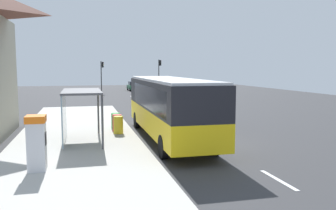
{
  "coord_description": "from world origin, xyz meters",
  "views": [
    {
      "loc": [
        -6.11,
        -16.12,
        3.76
      ],
      "look_at": [
        -1.0,
        4.34,
        1.5
      ],
      "focal_mm": 37.18,
      "sensor_mm": 36.0,
      "label": 1
    }
  ],
  "objects_px": {
    "sedan_near": "(134,86)",
    "recycling_bin_yellow": "(118,125)",
    "white_van": "(156,89)",
    "ticket_machine": "(37,143)",
    "traffic_light_far_side": "(102,72)",
    "bus_shelter": "(75,103)",
    "recycling_bin_green": "(116,121)",
    "sedan_far": "(144,89)",
    "recycling_bin_red": "(117,123)",
    "traffic_light_near_side": "(159,71)",
    "bus": "(169,105)"
  },
  "relations": [
    {
      "from": "bus_shelter",
      "to": "sedan_near",
      "type": "bearing_deg",
      "value": 77.63
    },
    {
      "from": "ticket_machine",
      "to": "traffic_light_near_side",
      "type": "distance_m",
      "value": 41.46
    },
    {
      "from": "white_van",
      "to": "bus_shelter",
      "type": "distance_m",
      "value": 23.37
    },
    {
      "from": "recycling_bin_green",
      "to": "recycling_bin_red",
      "type": "bearing_deg",
      "value": -90.0
    },
    {
      "from": "sedan_near",
      "to": "sedan_far",
      "type": "height_order",
      "value": "same"
    },
    {
      "from": "sedan_far",
      "to": "traffic_light_near_side",
      "type": "height_order",
      "value": "traffic_light_near_side"
    },
    {
      "from": "sedan_near",
      "to": "recycling_bin_green",
      "type": "height_order",
      "value": "sedan_near"
    },
    {
      "from": "white_van",
      "to": "sedan_near",
      "type": "bearing_deg",
      "value": 89.68
    },
    {
      "from": "sedan_near",
      "to": "sedan_far",
      "type": "distance_m",
      "value": 9.49
    },
    {
      "from": "recycling_bin_green",
      "to": "traffic_light_near_side",
      "type": "bearing_deg",
      "value": 72.95
    },
    {
      "from": "white_van",
      "to": "recycling_bin_red",
      "type": "relative_size",
      "value": 5.49
    },
    {
      "from": "recycling_bin_red",
      "to": "traffic_light_far_side",
      "type": "relative_size",
      "value": 0.2
    },
    {
      "from": "traffic_light_near_side",
      "to": "bus_shelter",
      "type": "height_order",
      "value": "traffic_light_near_side"
    },
    {
      "from": "traffic_light_near_side",
      "to": "ticket_machine",
      "type": "bearing_deg",
      "value": -108.55
    },
    {
      "from": "bus",
      "to": "bus_shelter",
      "type": "xyz_separation_m",
      "value": [
        -4.7,
        -0.25,
        0.25
      ]
    },
    {
      "from": "bus_shelter",
      "to": "ticket_machine",
      "type": "bearing_deg",
      "value": -105.36
    },
    {
      "from": "recycling_bin_yellow",
      "to": "traffic_light_far_side",
      "type": "relative_size",
      "value": 0.2
    },
    {
      "from": "ticket_machine",
      "to": "recycling_bin_green",
      "type": "bearing_deg",
      "value": 65.5
    },
    {
      "from": "sedan_near",
      "to": "traffic_light_near_side",
      "type": "height_order",
      "value": "traffic_light_near_side"
    },
    {
      "from": "white_van",
      "to": "bus_shelter",
      "type": "relative_size",
      "value": 1.3
    },
    {
      "from": "traffic_light_near_side",
      "to": "bus_shelter",
      "type": "relative_size",
      "value": 1.25
    },
    {
      "from": "sedan_far",
      "to": "recycling_bin_yellow",
      "type": "bearing_deg",
      "value": -102.8
    },
    {
      "from": "bus",
      "to": "sedan_far",
      "type": "distance_m",
      "value": 30.28
    },
    {
      "from": "bus",
      "to": "sedan_far",
      "type": "bearing_deg",
      "value": 82.39
    },
    {
      "from": "recycling_bin_yellow",
      "to": "traffic_light_far_side",
      "type": "distance_m",
      "value": 33.94
    },
    {
      "from": "recycling_bin_green",
      "to": "traffic_light_far_side",
      "type": "distance_m",
      "value": 32.54
    },
    {
      "from": "bus",
      "to": "sedan_far",
      "type": "xyz_separation_m",
      "value": [
        4.01,
        29.99,
        -1.05
      ]
    },
    {
      "from": "recycling_bin_yellow",
      "to": "traffic_light_far_side",
      "type": "height_order",
      "value": "traffic_light_far_side"
    },
    {
      "from": "ticket_machine",
      "to": "recycling_bin_red",
      "type": "distance_m",
      "value": 7.76
    },
    {
      "from": "sedan_near",
      "to": "recycling_bin_yellow",
      "type": "relative_size",
      "value": 4.64
    },
    {
      "from": "recycling_bin_yellow",
      "to": "recycling_bin_green",
      "type": "bearing_deg",
      "value": 90.0
    },
    {
      "from": "recycling_bin_green",
      "to": "traffic_light_far_side",
      "type": "height_order",
      "value": "traffic_light_far_side"
    },
    {
      "from": "sedan_near",
      "to": "recycling_bin_yellow",
      "type": "height_order",
      "value": "sedan_near"
    },
    {
      "from": "bus",
      "to": "white_van",
      "type": "relative_size",
      "value": 2.11
    },
    {
      "from": "white_van",
      "to": "ticket_machine",
      "type": "bearing_deg",
      "value": -110.58
    },
    {
      "from": "bus",
      "to": "ticket_machine",
      "type": "distance_m",
      "value": 7.7
    },
    {
      "from": "traffic_light_far_side",
      "to": "bus_shelter",
      "type": "xyz_separation_m",
      "value": [
        -3.32,
        -35.47,
        -1.05
      ]
    },
    {
      "from": "recycling_bin_red",
      "to": "sedan_far",
      "type": "bearing_deg",
      "value": 76.89
    },
    {
      "from": "recycling_bin_yellow",
      "to": "traffic_light_near_side",
      "type": "height_order",
      "value": "traffic_light_near_side"
    },
    {
      "from": "ticket_machine",
      "to": "bus_shelter",
      "type": "bearing_deg",
      "value": 74.64
    },
    {
      "from": "ticket_machine",
      "to": "recycling_bin_red",
      "type": "bearing_deg",
      "value": 63.36
    },
    {
      "from": "ticket_machine",
      "to": "traffic_light_near_side",
      "type": "bearing_deg",
      "value": 71.45
    },
    {
      "from": "sedan_far",
      "to": "traffic_light_far_side",
      "type": "xyz_separation_m",
      "value": [
        -5.39,
        5.23,
        2.36
      ]
    },
    {
      "from": "recycling_bin_red",
      "to": "traffic_light_far_side",
      "type": "distance_m",
      "value": 33.24
    },
    {
      "from": "recycling_bin_yellow",
      "to": "recycling_bin_green",
      "type": "relative_size",
      "value": 1.0
    },
    {
      "from": "bus",
      "to": "traffic_light_near_side",
      "type": "relative_size",
      "value": 2.21
    },
    {
      "from": "sedan_far",
      "to": "recycling_bin_yellow",
      "type": "height_order",
      "value": "sedan_far"
    },
    {
      "from": "recycling_bin_green",
      "to": "traffic_light_near_side",
      "type": "distance_m",
      "value": 33.19
    },
    {
      "from": "traffic_light_far_side",
      "to": "bus_shelter",
      "type": "height_order",
      "value": "traffic_light_far_side"
    },
    {
      "from": "sedan_far",
      "to": "recycling_bin_red",
      "type": "relative_size",
      "value": 4.71
    }
  ]
}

